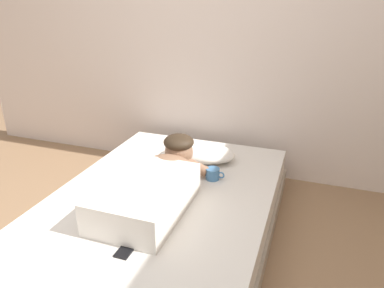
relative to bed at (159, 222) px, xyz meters
The scene contains 6 objects.
back_wall 1.61m from the bed, 90.22° to the left, with size 4.69×0.12×2.50m.
bed is the anchor object (origin of this frame).
pillow 0.66m from the bed, 85.73° to the left, with size 0.52×0.32×0.11m, color white.
person_lying 0.26m from the bed, 144.63° to the left, with size 0.43×0.92×0.27m.
coffee_cup 0.46m from the bed, 57.58° to the left, with size 0.12×0.09×0.07m.
cell_phone 0.48m from the bed, 84.41° to the right, with size 0.07×0.14×0.01m, color black.
Camera 1 is at (0.79, -1.05, 1.40)m, focal length 33.03 mm.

